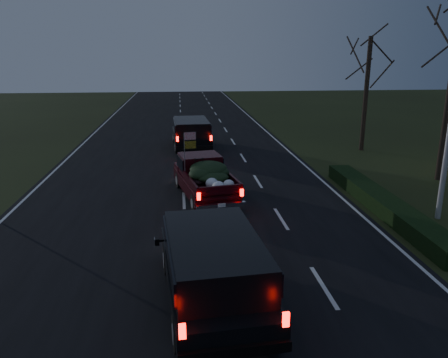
{
  "coord_description": "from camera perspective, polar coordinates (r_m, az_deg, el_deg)",
  "views": [
    {
      "loc": [
        -0.07,
        -12.51,
        5.98
      ],
      "look_at": [
        1.56,
        3.64,
        1.3
      ],
      "focal_mm": 35.0,
      "sensor_mm": 36.0,
      "label": 1
    }
  ],
  "objects": [
    {
      "name": "hedge_row",
      "position": [
        18.3,
        20.07,
        -3.02
      ],
      "size": [
        1.0,
        10.0,
        0.6
      ],
      "primitive_type": "cube",
      "color": "black",
      "rests_on": "ground"
    },
    {
      "name": "bare_tree_far",
      "position": [
        28.94,
        18.34,
        13.8
      ],
      "size": [
        3.6,
        3.6,
        7.0
      ],
      "color": "black",
      "rests_on": "ground"
    },
    {
      "name": "pickup_truck",
      "position": [
        18.71,
        -2.56,
        0.48
      ],
      "size": [
        2.68,
        5.1,
        2.54
      ],
      "rotation": [
        0.0,
        0.0,
        0.18
      ],
      "color": "#32060D",
      "rests_on": "ground"
    },
    {
      "name": "ground",
      "position": [
        13.87,
        -4.98,
        -9.53
      ],
      "size": [
        120.0,
        120.0,
        0.0
      ],
      "primitive_type": "plane",
      "color": "black",
      "rests_on": "ground"
    },
    {
      "name": "road_asphalt",
      "position": [
        13.86,
        -4.98,
        -9.49
      ],
      "size": [
        14.0,
        120.0,
        0.02
      ],
      "primitive_type": "cube",
      "color": "black",
      "rests_on": "ground"
    },
    {
      "name": "lead_suv",
      "position": [
        28.56,
        -4.31,
        6.31
      ],
      "size": [
        2.47,
        5.44,
        1.54
      ],
      "rotation": [
        0.0,
        0.0,
        0.05
      ],
      "color": "black",
      "rests_on": "ground"
    },
    {
      "name": "rear_suv",
      "position": [
        10.65,
        -1.39,
        -10.89
      ],
      "size": [
        2.76,
        5.45,
        1.52
      ],
      "rotation": [
        0.0,
        0.0,
        0.09
      ],
      "color": "black",
      "rests_on": "ground"
    }
  ]
}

